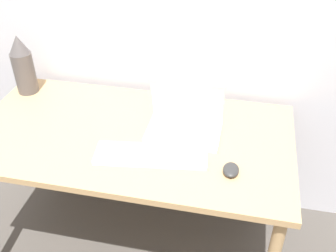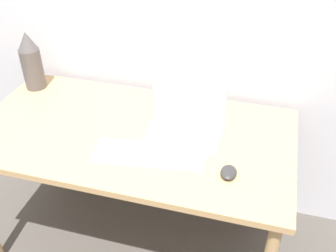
% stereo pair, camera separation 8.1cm
% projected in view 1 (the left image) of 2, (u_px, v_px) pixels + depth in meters
% --- Properties ---
extents(desk, '(1.45, 0.76, 0.73)m').
position_uv_depth(desk, '(132.00, 147.00, 1.82)').
color(desk, tan).
rests_on(desk, ground_plane).
extents(laptop, '(0.33, 0.23, 0.24)m').
position_uv_depth(laptop, '(185.00, 121.00, 1.77)').
color(laptop, white).
rests_on(laptop, desk).
extents(keyboard, '(0.48, 0.21, 0.02)m').
position_uv_depth(keyboard, '(151.00, 155.00, 1.63)').
color(keyboard, silver).
rests_on(keyboard, desk).
extents(mouse, '(0.06, 0.09, 0.03)m').
position_uv_depth(mouse, '(231.00, 170.00, 1.55)').
color(mouse, '#2D2D2D').
rests_on(mouse, desk).
extents(vase, '(0.11, 0.11, 0.31)m').
position_uv_depth(vase, '(23.00, 65.00, 1.99)').
color(vase, '#514C4C').
rests_on(vase, desk).
extents(mp3_player, '(0.05, 0.06, 0.01)m').
position_uv_depth(mp3_player, '(165.00, 140.00, 1.73)').
color(mp3_player, red).
rests_on(mp3_player, desk).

